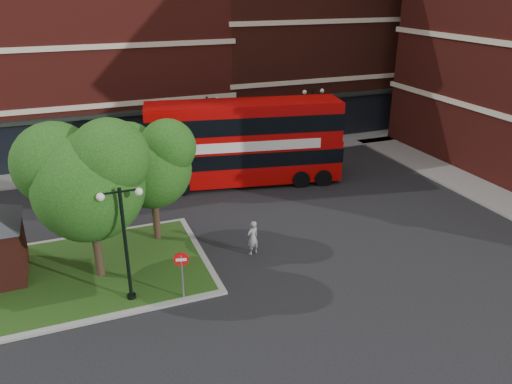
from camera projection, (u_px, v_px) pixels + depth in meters
name	position (u px, v px, depth m)	size (l,w,h in m)	color
ground	(258.00, 277.00, 22.12)	(120.00, 120.00, 0.00)	black
pavement_far	(175.00, 161.00, 36.26)	(44.00, 3.00, 0.12)	slate
pavement_side	(506.00, 203.00, 29.33)	(3.00, 28.00, 0.12)	slate
terrace_far_left	(42.00, 55.00, 37.32)	(26.00, 12.00, 14.00)	maroon
terrace_far_right	(306.00, 32.00, 44.30)	(18.00, 12.00, 16.00)	#471911
traffic_island	(65.00, 277.00, 21.99)	(12.60, 7.60, 0.15)	gray
tree_island_west	(85.00, 176.00, 20.26)	(5.40, 4.71, 7.21)	#2D2116
tree_island_east	(149.00, 161.00, 23.62)	(4.46, 3.90, 6.29)	#2D2116
lamp_island	(125.00, 240.00, 19.35)	(1.72, 0.36, 5.00)	black
lamp_far_left	(208.00, 128.00, 34.14)	(1.72, 0.36, 5.00)	black
lamp_far_right	(312.00, 118.00, 36.81)	(1.72, 0.36, 5.00)	black
bus	(244.00, 137.00, 31.31)	(12.49, 5.02, 4.65)	#AC0706
woman	(253.00, 238.00, 23.67)	(0.63, 0.41, 1.72)	gray
car_silver	(111.00, 167.00, 33.04)	(1.82, 4.52, 1.54)	#A8AAAF
car_white	(242.00, 146.00, 37.25)	(1.56, 4.47, 1.47)	silver
no_entry_sign	(182.00, 266.00, 19.90)	(0.60, 0.20, 2.21)	slate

